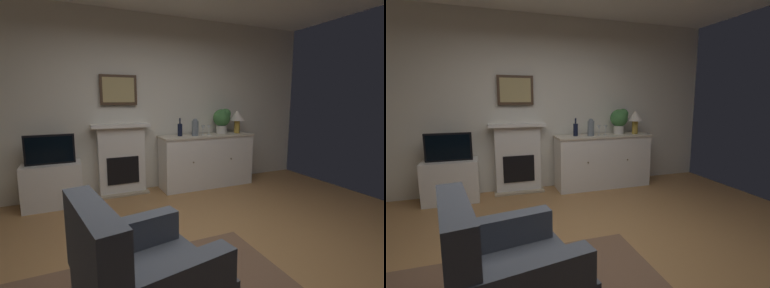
% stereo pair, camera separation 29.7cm
% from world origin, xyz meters
% --- Properties ---
extents(ground_plane, '(6.12, 4.77, 0.10)m').
position_xyz_m(ground_plane, '(0.00, 0.00, -0.05)').
color(ground_plane, '#9E7042').
rests_on(ground_plane, ground).
extents(wall_rear, '(6.12, 0.06, 2.78)m').
position_xyz_m(wall_rear, '(0.00, 2.36, 1.39)').
color(wall_rear, silver).
rests_on(wall_rear, ground_plane).
extents(fireplace_unit, '(0.87, 0.30, 1.10)m').
position_xyz_m(fireplace_unit, '(-0.38, 2.23, 0.55)').
color(fireplace_unit, white).
rests_on(fireplace_unit, ground_plane).
extents(framed_picture, '(0.55, 0.04, 0.45)m').
position_xyz_m(framed_picture, '(-0.38, 2.27, 1.61)').
color(framed_picture, '#473323').
extents(sideboard_cabinet, '(1.61, 0.49, 0.88)m').
position_xyz_m(sideboard_cabinet, '(1.01, 2.05, 0.44)').
color(sideboard_cabinet, white).
rests_on(sideboard_cabinet, ground_plane).
extents(table_lamp, '(0.26, 0.26, 0.40)m').
position_xyz_m(table_lamp, '(1.61, 2.05, 1.16)').
color(table_lamp, '#B79338').
rests_on(table_lamp, sideboard_cabinet).
extents(wine_bottle, '(0.08, 0.08, 0.29)m').
position_xyz_m(wine_bottle, '(0.53, 2.07, 0.99)').
color(wine_bottle, black).
rests_on(wine_bottle, sideboard_cabinet).
extents(wine_glass_left, '(0.07, 0.07, 0.16)m').
position_xyz_m(wine_glass_left, '(0.93, 2.03, 1.00)').
color(wine_glass_left, silver).
rests_on(wine_glass_left, sideboard_cabinet).
extents(wine_glass_center, '(0.07, 0.07, 0.16)m').
position_xyz_m(wine_glass_center, '(1.04, 2.03, 1.00)').
color(wine_glass_center, silver).
rests_on(wine_glass_center, sideboard_cabinet).
extents(vase_decorative, '(0.11, 0.11, 0.28)m').
position_xyz_m(vase_decorative, '(0.77, 2.00, 1.02)').
color(vase_decorative, slate).
rests_on(vase_decorative, sideboard_cabinet).
extents(tv_cabinet, '(0.75, 0.42, 0.61)m').
position_xyz_m(tv_cabinet, '(-1.36, 2.07, 0.30)').
color(tv_cabinet, white).
rests_on(tv_cabinet, ground_plane).
extents(tv_set, '(0.62, 0.07, 0.40)m').
position_xyz_m(tv_set, '(-1.36, 2.04, 0.81)').
color(tv_set, black).
rests_on(tv_set, tv_cabinet).
extents(potted_plant_small, '(0.30, 0.30, 0.43)m').
position_xyz_m(potted_plant_small, '(1.33, 2.10, 1.14)').
color(potted_plant_small, beige).
rests_on(potted_plant_small, sideboard_cabinet).
extents(armchair, '(0.93, 0.89, 0.92)m').
position_xyz_m(armchair, '(-0.77, -0.55, 0.38)').
color(armchair, '#474C56').
rests_on(armchair, ground_plane).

